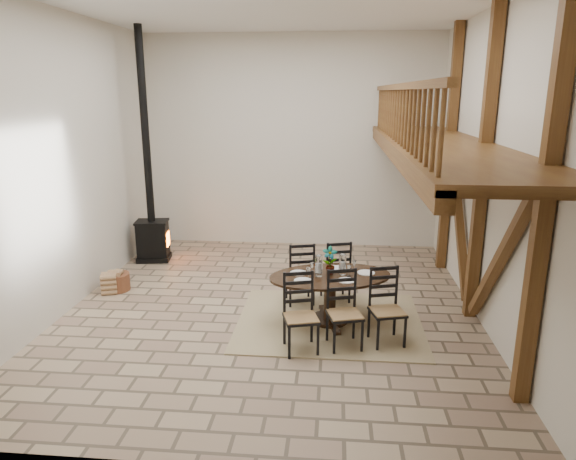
# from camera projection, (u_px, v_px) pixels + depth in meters

# --- Properties ---
(ground) EXTENTS (8.00, 8.00, 0.00)m
(ground) POSITION_uv_depth(u_px,v_px,m) (272.00, 307.00, 9.04)
(ground) COLOR tan
(ground) RESTS_ON ground
(room_shell) EXTENTS (7.02, 8.02, 5.01)m
(room_shell) POSITION_uv_depth(u_px,v_px,m) (345.00, 135.00, 8.16)
(room_shell) COLOR beige
(room_shell) RESTS_ON ground
(rug) EXTENTS (3.00, 2.50, 0.02)m
(rug) POSITION_uv_depth(u_px,v_px,m) (329.00, 321.00, 8.47)
(rug) COLOR tan
(rug) RESTS_ON ground
(dining_table) EXTENTS (2.27, 2.51, 1.28)m
(dining_table) POSITION_uv_depth(u_px,v_px,m) (332.00, 300.00, 8.24)
(dining_table) COLOR black
(dining_table) RESTS_ON ground
(wood_stove) EXTENTS (0.78, 0.64, 5.00)m
(wood_stove) POSITION_uv_depth(u_px,v_px,m) (151.00, 212.00, 11.30)
(wood_stove) COLOR black
(wood_stove) RESTS_ON ground
(log_basket) EXTENTS (0.50, 0.50, 0.41)m
(log_basket) POSITION_uv_depth(u_px,v_px,m) (117.00, 281.00, 9.79)
(log_basket) COLOR brown
(log_basket) RESTS_ON ground
(log_stack) EXTENTS (0.36, 0.36, 0.39)m
(log_stack) POSITION_uv_depth(u_px,v_px,m) (109.00, 283.00, 9.64)
(log_stack) COLOR tan
(log_stack) RESTS_ON ground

